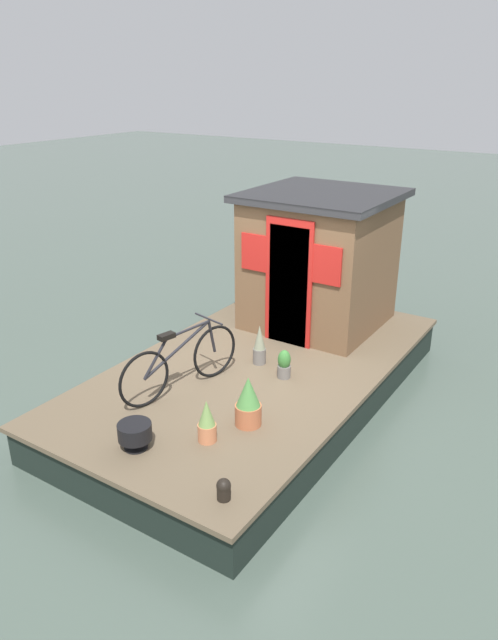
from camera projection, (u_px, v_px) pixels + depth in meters
name	position (u px, v px, depth m)	size (l,w,h in m)	color
ground_plane	(257.00, 398.00, 8.05)	(60.00, 60.00, 0.00)	#47564C
houseboat_deck	(257.00, 381.00, 7.95)	(5.66, 3.09, 0.51)	brown
houseboat_cabin	(319.00, 259.00, 8.79)	(2.02, 2.03, 2.01)	brown
bicycle	(181.00, 362.00, 7.06)	(1.71, 0.56, 0.82)	black
potted_plant_mint	(284.00, 364.00, 7.44)	(0.17, 0.17, 0.37)	slate
potted_plant_sage	(248.00, 402.00, 6.39)	(0.29, 0.29, 0.58)	#B2603D
potted_plant_lavender	(207.00, 422.00, 6.12)	(0.20, 0.20, 0.48)	#C6754C
potted_plant_ivy	(260.00, 345.00, 7.78)	(0.17, 0.17, 0.54)	slate
charcoal_grill	(135.00, 432.00, 6.01)	(0.35, 0.35, 0.29)	black
mooring_bollard	(224.00, 489.00, 5.31)	(0.13, 0.13, 0.21)	black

